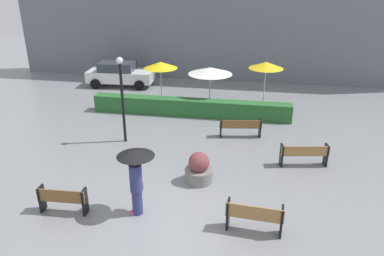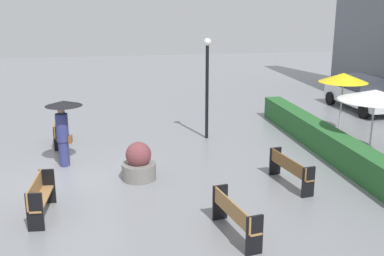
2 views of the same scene
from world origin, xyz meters
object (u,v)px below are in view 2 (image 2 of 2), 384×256
Objects in this scene: pedestrian_with_umbrella at (63,122)px; patio_umbrella_white at (375,95)px; bench_near_left at (59,132)px; patio_umbrella_yellow at (343,78)px; bench_back_row at (290,168)px; bench_far_right at (234,214)px; parked_car at (363,93)px; bench_near_right at (40,195)px; planter_pot at (139,164)px; lamp_post at (207,78)px.

pedestrian_with_umbrella is 9.98m from patio_umbrella_white.
patio_umbrella_yellow reaches higher than bench_near_left.
pedestrian_with_umbrella is (-2.80, -6.33, 0.93)m from bench_back_row.
pedestrian_with_umbrella reaches higher than bench_far_right.
bench_far_right is 14.17m from parked_car.
bench_far_right is 4.71m from bench_near_right.
patio_umbrella_white is at bearing 126.88° from bench_far_right.
bench_near_right is at bearing 0.74° from bench_near_left.
parked_car is (-5.39, 13.26, -0.63)m from pedestrian_with_umbrella.
bench_back_row is 4.33m from planter_pot.
bench_far_right is at bearing -40.91° from patio_umbrella_yellow.
lamp_post is at bearing 88.92° from bench_near_left.
parked_car is (-6.32, 3.35, -1.28)m from patio_umbrella_white.
lamp_post is at bearing -165.20° from bench_back_row.
bench_near_left is at bearing -169.81° from pedestrian_with_umbrella.
lamp_post reaches higher than patio_umbrella_white.
patio_umbrella_yellow reaches higher than planter_pot.
planter_pot reaches higher than bench_far_right.
parked_car is (-3.10, 13.67, 0.31)m from bench_near_left.
lamp_post reaches higher than patio_umbrella_yellow.
patio_umbrella_white reaches higher than planter_pot.
pedestrian_with_umbrella is 2.85m from planter_pot.
bench_near_left is at bearing -107.28° from patio_umbrella_white.
lamp_post reaches higher than pedestrian_with_umbrella.
patio_umbrella_white is 7.26m from parked_car.
parked_car is at bearing 139.28° from bench_far_right.
bench_far_right is at bearing 67.58° from bench_near_right.
planter_pot is (1.55, 2.18, -0.96)m from pedestrian_with_umbrella.
lamp_post is (-5.74, 5.35, 1.76)m from bench_near_right.
bench_near_left is at bearing -127.02° from bench_back_row.
bench_back_row is 0.80× the size of patio_umbrella_yellow.
lamp_post reaches higher than parked_car.
patio_umbrella_yellow reaches higher than patio_umbrella_white.
pedestrian_with_umbrella is (-5.35, -4.02, 0.92)m from bench_far_right.
bench_near_right reaches higher than bench_near_left.
planter_pot is 8.93m from patio_umbrella_yellow.
bench_near_right is 10.69m from patio_umbrella_white.
bench_back_row is 6.71m from bench_near_right.
patio_umbrella_yellow reaches higher than pedestrian_with_umbrella.
lamp_post is at bearing 137.01° from bench_near_right.
pedestrian_with_umbrella is 0.49× the size of parked_car.
lamp_post is 0.87× the size of parked_car.
pedestrian_with_umbrella is at bearing -113.85° from bench_back_row.
pedestrian_with_umbrella reaches higher than bench_near_left.
bench_near_left is at bearing -145.94° from planter_pot.
pedestrian_with_umbrella is 1.86× the size of planter_pot.
lamp_post is at bearing 113.52° from pedestrian_with_umbrella.
pedestrian_with_umbrella reaches higher than bench_back_row.
bench_near_left is 10.81m from patio_umbrella_yellow.
bench_back_row is (5.08, 6.74, 0.01)m from bench_near_left.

